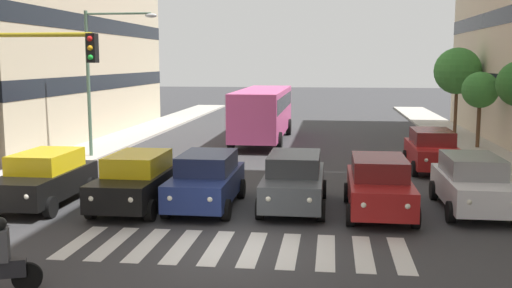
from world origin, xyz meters
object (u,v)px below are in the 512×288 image
(car_row2_0, at_px, (432,150))
(car_2, at_px, (294,180))
(car_1, at_px, (379,185))
(car_4, at_px, (137,180))
(street_tree_3, at_px, (457,71))
(street_tree_2, at_px, (480,90))
(car_3, at_px, (206,180))
(bus_behind_traffic, at_px, (263,109))
(car_0, at_px, (472,183))
(street_lamp_right, at_px, (100,66))
(car_5, at_px, (45,178))

(car_row2_0, bearing_deg, car_2, 53.14)
(car_1, xyz_separation_m, car_4, (7.53, 0.22, 0.00))
(street_tree_3, bearing_deg, car_4, 54.69)
(car_1, relative_size, car_4, 1.00)
(street_tree_2, height_order, street_tree_3, street_tree_3)
(car_4, distance_m, street_tree_3, 23.59)
(car_3, xyz_separation_m, bus_behind_traffic, (-0.00, -15.64, 0.97))
(car_0, relative_size, street_lamp_right, 0.66)
(car_2, height_order, car_4, same)
(car_row2_0, xyz_separation_m, bus_behind_traffic, (8.15, -8.16, 0.97))
(car_row2_0, distance_m, street_tree_2, 7.40)
(car_1, distance_m, street_lamp_right, 15.33)
(car_3, distance_m, car_row2_0, 11.06)
(car_1, relative_size, car_2, 1.00)
(car_1, relative_size, bus_behind_traffic, 0.42)
(car_3, relative_size, car_row2_0, 1.00)
(car_0, bearing_deg, street_tree_2, -103.93)
(car_4, xyz_separation_m, street_tree_2, (-13.66, -14.03, 2.23))
(bus_behind_traffic, height_order, street_tree_3, street_tree_3)
(car_4, bearing_deg, bus_behind_traffic, -97.75)
(car_4, bearing_deg, car_5, 0.41)
(car_1, distance_m, car_3, 5.36)
(street_lamp_right, relative_size, street_tree_2, 1.72)
(car_4, xyz_separation_m, car_5, (3.06, 0.02, 0.00))
(car_0, xyz_separation_m, car_1, (2.88, 0.69, 0.00))
(street_tree_2, bearing_deg, car_0, 76.07)
(street_lamp_right, bearing_deg, car_5, 100.10)
(car_2, distance_m, bus_behind_traffic, 15.64)
(car_3, bearing_deg, street_tree_3, -121.17)
(car_4, distance_m, street_lamp_right, 10.60)
(car_5, distance_m, street_tree_2, 21.95)
(car_5, xyz_separation_m, street_tree_3, (-16.57, -19.10, 3.12))
(car_row2_0, bearing_deg, street_tree_2, -118.19)
(car_1, bearing_deg, street_tree_3, -107.60)
(street_lamp_right, bearing_deg, car_0, 152.16)
(bus_behind_traffic, xyz_separation_m, street_tree_3, (-11.34, -3.11, 2.15))
(car_5, relative_size, street_tree_3, 0.84)
(car_2, xyz_separation_m, street_tree_2, (-8.74, -13.43, 2.23))
(car_0, xyz_separation_m, bus_behind_traffic, (8.24, -15.05, 0.97))
(car_3, distance_m, street_tree_2, 18.02)
(car_2, relative_size, street_lamp_right, 0.66)
(car_4, relative_size, street_lamp_right, 0.66)
(street_tree_2, distance_m, street_tree_3, 5.13)
(car_3, xyz_separation_m, car_4, (2.17, 0.33, 0.00))
(car_5, bearing_deg, street_lamp_right, -79.90)
(street_tree_3, bearing_deg, car_2, 65.08)
(bus_behind_traffic, bearing_deg, car_1, 108.80)
(car_3, xyz_separation_m, car_row2_0, (-8.15, -7.47, 0.00))
(car_5, distance_m, bus_behind_traffic, 16.85)
(bus_behind_traffic, bearing_deg, car_2, 100.16)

